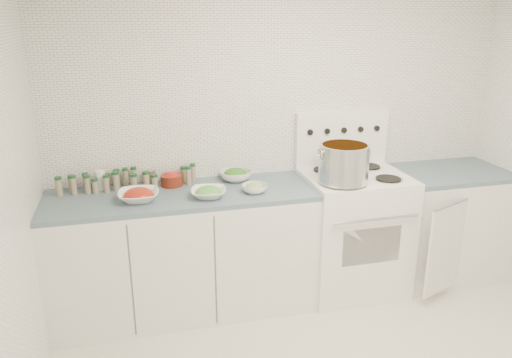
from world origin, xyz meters
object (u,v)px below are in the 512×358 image
stove (352,228)px  bowl_tomato (138,195)px  stock_pot (344,162)px  bowl_snowpea (209,192)px

stove → bowl_tomato: (-1.59, -0.07, 0.44)m
stock_pot → bowl_tomato: (-1.42, 0.09, -0.15)m
stove → stock_pot: size_ratio=3.65×
stove → bowl_snowpea: stove is taller
bowl_snowpea → bowl_tomato: bearing=174.1°
bowl_tomato → bowl_snowpea: bearing=-5.9°
stove → bowl_tomato: size_ratio=4.76×
stock_pot → bowl_tomato: bearing=176.5°
stove → stock_pot: bearing=-137.5°
stove → stock_pot: 0.64m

